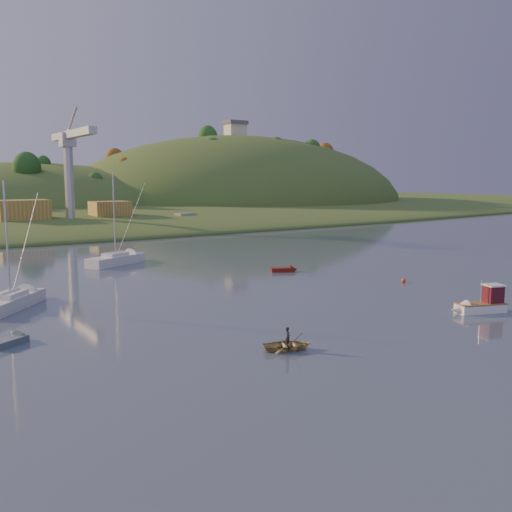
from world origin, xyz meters
TOP-DOWN VIEW (x-y plane):
  - shore_slope at (0.00, 165.00)m, footprint 640.00×150.00m
  - hill_center at (10.00, 210.00)m, footprint 140.00×120.00m
  - hill_right at (95.00, 195.00)m, footprint 150.00×130.00m
  - hilltop_house at (95.00, 195.00)m, footprint 9.00×7.00m
  - hillside_trees at (0.00, 185.00)m, footprint 280.00×50.00m
  - wharf at (5.00, 122.00)m, footprint 42.00×16.00m
  - shed_west at (-8.00, 123.00)m, footprint 11.00×8.00m
  - shed_east at (13.00, 124.00)m, footprint 9.00×7.00m
  - dock_crane at (2.00, 118.39)m, footprint 3.20×28.00m
  - fishing_boat at (7.67, 15.56)m, footprint 5.49×3.30m
  - sailboat_near at (-26.94, 40.95)m, footprint 7.56×8.14m
  - sailboat_far at (-8.92, 61.98)m, footprint 9.40×6.44m
  - canoe at (-13.45, 16.18)m, footprint 4.06×3.52m
  - paddler at (-13.45, 16.18)m, footprint 0.51×0.61m
  - red_tender at (7.52, 43.63)m, footprint 3.74×2.51m
  - grey_dinghy at (-29.02, 28.88)m, footprint 3.53×2.76m
  - work_vessel at (30.84, 118.00)m, footprint 13.15×7.76m
  - buoy_1 at (13.87, 29.60)m, footprint 0.50×0.50m

SIDE VIEW (x-z plane):
  - shore_slope at x=0.00m, z-range -3.50..3.50m
  - hill_center at x=10.00m, z-range -18.00..18.00m
  - hill_right at x=95.00m, z-range -30.00..30.00m
  - hillside_trees at x=0.00m, z-range -16.00..16.00m
  - buoy_1 at x=13.87m, z-range 0.00..0.50m
  - red_tender at x=7.52m, z-range -0.35..0.86m
  - grey_dinghy at x=-29.02m, z-range -0.37..0.88m
  - canoe at x=-13.45m, z-range 0.00..0.70m
  - paddler at x=-13.45m, z-range 0.00..1.42m
  - fishing_boat at x=7.67m, z-range -0.93..2.42m
  - sailboat_near at x=-26.94m, z-range -5.17..6.70m
  - sailboat_far at x=-8.92m, z-range -5.53..7.13m
  - work_vessel at x=30.84m, z-range -0.46..2.73m
  - wharf at x=5.00m, z-range 0.00..2.40m
  - shed_east at x=13.00m, z-range 2.40..6.40m
  - shed_west at x=-8.00m, z-range 2.40..7.20m
  - dock_crane at x=2.00m, z-range 7.02..27.32m
  - hilltop_house at x=95.00m, z-range 30.18..36.63m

